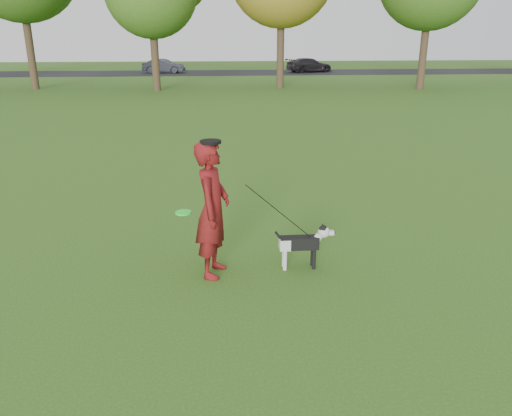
{
  "coord_description": "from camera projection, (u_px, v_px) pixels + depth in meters",
  "views": [
    {
      "loc": [
        -0.32,
        -7.33,
        3.47
      ],
      "look_at": [
        0.26,
        -0.2,
        0.95
      ],
      "focal_mm": 35.0,
      "sensor_mm": 36.0,
      "label": 1
    }
  ],
  "objects": [
    {
      "name": "man",
      "position": [
        213.0,
        210.0,
        7.28
      ],
      "size": [
        0.65,
        0.84,
        2.05
      ],
      "primitive_type": "imported",
      "rotation": [
        0.0,
        0.0,
        1.33
      ],
      "color": "#5D0D12",
      "rests_on": "ground"
    },
    {
      "name": "road",
      "position": [
        218.0,
        73.0,
        45.68
      ],
      "size": [
        120.0,
        7.0,
        0.02
      ],
      "primitive_type": "cube",
      "color": "black",
      "rests_on": "ground"
    },
    {
      "name": "car_mid",
      "position": [
        164.0,
        66.0,
        45.1
      ],
      "size": [
        3.87,
        1.8,
        1.23
      ],
      "primitive_type": "imported",
      "rotation": [
        0.0,
        0.0,
        1.43
      ],
      "color": "black",
      "rests_on": "road"
    },
    {
      "name": "man_held_items",
      "position": [
        278.0,
        211.0,
        7.37
      ],
      "size": [
        2.05,
        0.42,
        1.57
      ],
      "color": "#20FF30",
      "rests_on": "ground"
    },
    {
      "name": "car_right",
      "position": [
        309.0,
        65.0,
        46.1
      ],
      "size": [
        4.67,
        3.07,
        1.26
      ],
      "primitive_type": "imported",
      "rotation": [
        0.0,
        0.0,
        1.9
      ],
      "color": "#252127",
      "rests_on": "road"
    },
    {
      "name": "ground",
      "position": [
        239.0,
        260.0,
        8.07
      ],
      "size": [
        120.0,
        120.0,
        0.0
      ],
      "primitive_type": "plane",
      "color": "#285116",
      "rests_on": "ground"
    },
    {
      "name": "dog",
      "position": [
        304.0,
        242.0,
        7.66
      ],
      "size": [
        0.94,
        0.19,
        0.72
      ],
      "color": "black",
      "rests_on": "ground"
    }
  ]
}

